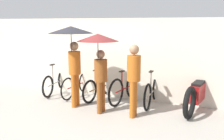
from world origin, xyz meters
name	(u,v)px	position (x,y,z in m)	size (l,w,h in m)	color
ground_plane	(71,117)	(0.00, 0.00, 0.00)	(30.00, 30.00, 0.00)	#9E998E
back_wall	(105,58)	(0.00, 2.04, 1.19)	(12.34, 0.12, 2.37)	beige
parked_bicycle_0	(56,82)	(-1.58, 1.67, 0.36)	(0.46, 1.72, 1.02)	black
parked_bicycle_1	(77,84)	(-0.79, 1.65, 0.36)	(0.44, 1.66, 1.08)	black
parked_bicycle_2	(100,87)	(0.00, 1.65, 0.35)	(0.45, 1.68, 0.99)	black
parked_bicycle_3	(125,88)	(0.79, 1.66, 0.40)	(0.47, 1.75, 1.05)	black
parked_bicycle_4	(152,92)	(1.58, 1.68, 0.38)	(0.44, 1.71, 1.06)	black
pedestrian_leading	(72,42)	(-0.31, 0.67, 1.75)	(1.15, 1.15, 2.16)	#B25619
pedestrian_center	(99,51)	(0.52, 0.51, 1.57)	(1.00, 1.00, 1.99)	brown
pedestrian_trailing	(134,75)	(1.37, 0.64, 1.03)	(0.32, 0.32, 1.75)	#B25619
motorcycle	(198,94)	(2.76, 1.71, 0.43)	(0.68, 2.19, 0.96)	black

